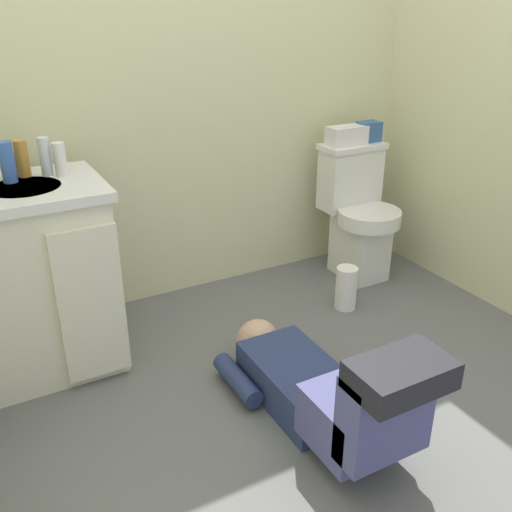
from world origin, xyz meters
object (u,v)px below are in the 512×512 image
at_px(person_plumber, 324,389).
at_px(bottle_amber, 22,158).
at_px(vanity_cabinet, 40,278).
at_px(faucet, 16,164).
at_px(toilet, 358,214).
at_px(bottle_blue, 7,162).
at_px(paper_towel_roll, 346,288).
at_px(bottle_white, 60,159).
at_px(tissue_box, 347,135).
at_px(bottle_clear, 45,157).
at_px(toiletry_bag, 369,132).

distance_m(person_plumber, bottle_amber, 1.50).
relative_size(vanity_cabinet, faucet, 8.20).
height_order(toilet, bottle_blue, bottle_blue).
relative_size(vanity_cabinet, paper_towel_roll, 3.55).
distance_m(bottle_white, paper_towel_roll, 1.52).
bearing_deg(tissue_box, vanity_cabinet, -174.15).
relative_size(toilet, paper_towel_roll, 3.25).
relative_size(toilet, bottle_clear, 4.76).
xyz_separation_m(person_plumber, toiletry_bag, (1.03, 1.10, 0.63)).
relative_size(tissue_box, bottle_clear, 1.40).
distance_m(bottle_amber, paper_towel_roll, 1.65).
bearing_deg(faucet, bottle_clear, -23.27).
bearing_deg(toiletry_bag, bottle_amber, -178.69).
bearing_deg(toiletry_bag, person_plumber, -133.08).
height_order(vanity_cabinet, bottle_amber, bottle_amber).
height_order(toiletry_bag, bottle_amber, bottle_amber).
bearing_deg(paper_towel_roll, bottle_blue, 168.07).
xyz_separation_m(faucet, bottle_white, (0.16, -0.08, 0.02)).
bearing_deg(paper_towel_roll, faucet, 165.07).
bearing_deg(bottle_clear, tissue_box, 2.72).
relative_size(bottle_amber, bottle_clear, 0.95).
xyz_separation_m(toilet, tissue_box, (-0.05, 0.09, 0.43)).
bearing_deg(vanity_cabinet, person_plumber, -49.11).
bearing_deg(bottle_clear, toiletry_bag, 2.48).
xyz_separation_m(faucet, person_plumber, (0.81, -1.08, -0.69)).
distance_m(toilet, person_plumber, 1.39).
distance_m(tissue_box, paper_towel_roll, 0.84).
bearing_deg(bottle_white, bottle_clear, 146.88).
bearing_deg(bottle_blue, bottle_white, -2.59).
height_order(faucet, bottle_amber, bottle_amber).
bearing_deg(bottle_blue, tissue_box, 3.29).
height_order(faucet, tissue_box, faucet).
bearing_deg(person_plumber, tissue_box, 51.37).
distance_m(vanity_cabinet, paper_towel_roll, 1.48).
relative_size(toiletry_bag, bottle_white, 0.90).
relative_size(toilet, vanity_cabinet, 0.91).
height_order(vanity_cabinet, bottle_blue, bottle_blue).
bearing_deg(bottle_amber, bottle_blue, -137.05).
bearing_deg(bottle_white, bottle_blue, 177.41).
height_order(faucet, toiletry_bag, faucet).
bearing_deg(vanity_cabinet, tissue_box, 5.85).
bearing_deg(toiletry_bag, bottle_white, -176.32).
relative_size(bottle_blue, bottle_white, 1.17).
bearing_deg(toilet, faucet, 177.90).
xyz_separation_m(tissue_box, bottle_white, (-1.53, -0.11, 0.09)).
xyz_separation_m(toilet, faucet, (-1.74, 0.06, 0.50)).
distance_m(toilet, paper_towel_roll, 0.51).
bearing_deg(vanity_cabinet, bottle_blue, 117.16).
bearing_deg(faucet, bottle_white, -26.53).
bearing_deg(tissue_box, toiletry_bag, 0.00).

